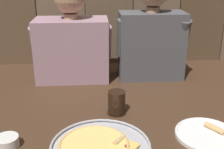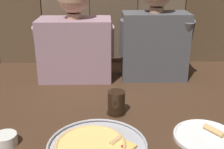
{
  "view_description": "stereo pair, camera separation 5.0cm",
  "coord_description": "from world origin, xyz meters",
  "px_view_note": "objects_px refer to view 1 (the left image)",
  "views": [
    {
      "loc": [
        -0.1,
        -1.1,
        0.64
      ],
      "look_at": [
        -0.03,
        0.1,
        0.18
      ],
      "focal_mm": 46.3,
      "sensor_mm": 36.0,
      "label": 1
    },
    {
      "loc": [
        -0.05,
        -1.1,
        0.64
      ],
      "look_at": [
        -0.03,
        0.1,
        0.18
      ],
      "focal_mm": 46.3,
      "sensor_mm": 36.0,
      "label": 2
    }
  ],
  "objects_px": {
    "diner_left": "(72,38)",
    "diner_right": "(152,31)",
    "dinner_plate": "(207,134)",
    "dipping_bowl": "(7,141)",
    "pizza_tray": "(99,146)",
    "drinking_glass": "(117,103)"
  },
  "relations": [
    {
      "from": "pizza_tray",
      "to": "dinner_plate",
      "type": "bearing_deg",
      "value": 6.78
    },
    {
      "from": "pizza_tray",
      "to": "drinking_glass",
      "type": "distance_m",
      "value": 0.28
    },
    {
      "from": "pizza_tray",
      "to": "diner_right",
      "type": "relative_size",
      "value": 0.63
    },
    {
      "from": "dipping_bowl",
      "to": "dinner_plate",
      "type": "bearing_deg",
      "value": 1.67
    },
    {
      "from": "dinner_plate",
      "to": "diner_right",
      "type": "distance_m",
      "value": 0.72
    },
    {
      "from": "diner_left",
      "to": "diner_right",
      "type": "distance_m",
      "value": 0.46
    },
    {
      "from": "diner_left",
      "to": "drinking_glass",
      "type": "bearing_deg",
      "value": -63.54
    },
    {
      "from": "pizza_tray",
      "to": "diner_left",
      "type": "xyz_separation_m",
      "value": [
        -0.14,
        0.71,
        0.24
      ]
    },
    {
      "from": "dinner_plate",
      "to": "dipping_bowl",
      "type": "xyz_separation_m",
      "value": [
        -0.77,
        -0.02,
        0.01
      ]
    },
    {
      "from": "drinking_glass",
      "to": "dipping_bowl",
      "type": "xyz_separation_m",
      "value": [
        -0.43,
        -0.24,
        -0.03
      ]
    },
    {
      "from": "dinner_plate",
      "to": "diner_left",
      "type": "relative_size",
      "value": 0.44
    },
    {
      "from": "dipping_bowl",
      "to": "drinking_glass",
      "type": "bearing_deg",
      "value": 29.04
    },
    {
      "from": "dinner_plate",
      "to": "drinking_glass",
      "type": "relative_size",
      "value": 2.32
    },
    {
      "from": "pizza_tray",
      "to": "diner_left",
      "type": "bearing_deg",
      "value": 100.74
    },
    {
      "from": "dipping_bowl",
      "to": "diner_left",
      "type": "bearing_deg",
      "value": 73.4
    },
    {
      "from": "dinner_plate",
      "to": "dipping_bowl",
      "type": "height_order",
      "value": "dipping_bowl"
    },
    {
      "from": "pizza_tray",
      "to": "dipping_bowl",
      "type": "relative_size",
      "value": 4.32
    },
    {
      "from": "pizza_tray",
      "to": "diner_left",
      "type": "height_order",
      "value": "diner_left"
    },
    {
      "from": "pizza_tray",
      "to": "diner_right",
      "type": "height_order",
      "value": "diner_right"
    },
    {
      "from": "dinner_plate",
      "to": "drinking_glass",
      "type": "bearing_deg",
      "value": 147.9
    },
    {
      "from": "drinking_glass",
      "to": "diner_left",
      "type": "bearing_deg",
      "value": 116.46
    },
    {
      "from": "diner_right",
      "to": "pizza_tray",
      "type": "bearing_deg",
      "value": -114.44
    }
  ]
}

